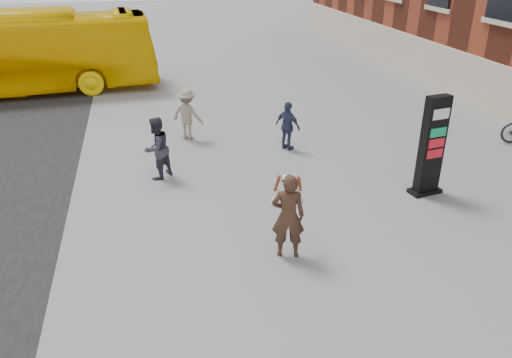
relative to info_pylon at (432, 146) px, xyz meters
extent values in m
plane|color=#9E9EA3|center=(-3.67, -2.19, -1.26)|extent=(100.00, 100.00, 0.00)
cube|color=black|center=(0.00, 0.00, 0.00)|extent=(0.64, 0.34, 2.51)
cube|color=black|center=(0.00, 0.00, -1.21)|extent=(0.86, 0.52, 0.10)
cube|color=white|center=(0.00, 0.00, 0.86)|extent=(0.49, 0.35, 0.25)
cube|color=#0D7344|center=(0.00, 0.00, 0.40)|extent=(0.49, 0.35, 0.22)
cube|color=maroon|center=(0.00, 0.00, 0.13)|extent=(0.49, 0.35, 0.22)
cube|color=maroon|center=(0.00, 0.00, -0.14)|extent=(0.49, 0.35, 0.22)
imported|color=#2F2214|center=(-4.16, -1.88, -0.36)|extent=(0.74, 0.58, 1.80)
cylinder|color=white|center=(-4.16, -1.88, 0.46)|extent=(0.25, 0.25, 0.06)
cone|color=white|center=(-3.89, -1.67, -0.03)|extent=(0.29, 0.26, 0.44)
cylinder|color=#98401F|center=(-3.89, -1.67, 0.23)|extent=(0.17, 0.14, 0.37)
cone|color=white|center=(-4.31, -1.57, -0.03)|extent=(0.26, 0.29, 0.44)
cylinder|color=#98401F|center=(-4.31, -1.57, 0.23)|extent=(0.14, 0.17, 0.37)
imported|color=#FFCF02|center=(-11.87, 12.14, 0.38)|extent=(11.89, 3.40, 3.28)
imported|color=#302E3A|center=(-6.47, 2.43, -0.42)|extent=(1.03, 1.02, 1.68)
imported|color=gray|center=(-5.38, 5.20, -0.45)|extent=(1.20, 1.10, 1.62)
imported|color=#2E3553|center=(-2.55, 3.59, -0.51)|extent=(0.80, 0.92, 1.49)
camera|label=1|loc=(-6.68, -9.96, 4.48)|focal=35.00mm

